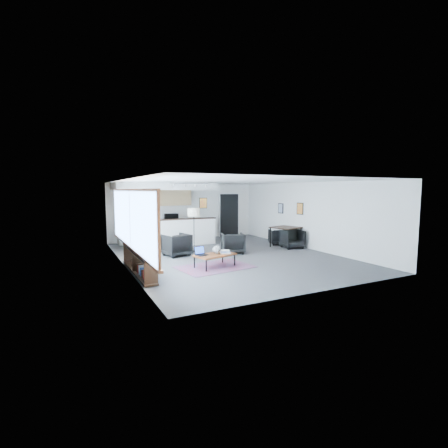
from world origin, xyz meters
name	(u,v)px	position (x,y,z in m)	size (l,w,h in m)	color
room	(228,219)	(0.00, 0.00, 1.30)	(7.02, 9.02, 2.62)	#4A4A4C
window	(130,221)	(-3.46, -0.90, 1.46)	(0.10, 5.95, 1.66)	#8CBFFF
console	(139,262)	(-3.30, -1.05, 0.33)	(0.35, 3.00, 0.80)	black
kitchenette	(164,211)	(-1.20, 3.71, 1.38)	(4.20, 1.96, 2.60)	white
doorway	(229,215)	(2.30, 4.42, 1.07)	(1.10, 0.12, 2.15)	black
track_light	(190,184)	(-0.59, 2.20, 2.53)	(1.60, 0.07, 0.15)	silver
wall_art_lower	(300,209)	(3.47, 0.40, 1.55)	(0.03, 0.38, 0.48)	black
wall_art_upper	(281,208)	(3.47, 1.70, 1.50)	(0.03, 0.34, 0.44)	black
kilim_rug	(215,267)	(-1.10, -1.30, 0.01)	(2.32, 1.74, 0.01)	#623652
coffee_table	(215,255)	(-1.10, -1.30, 0.36)	(1.33, 0.95, 0.39)	brown
laptop	(201,253)	(-1.53, -1.22, 0.46)	(0.41, 0.36, 0.25)	black
ceramic_pot	(217,250)	(-1.03, -1.28, 0.52)	(0.25, 0.25, 0.25)	gray
book_stack	(225,252)	(-0.74, -1.27, 0.44)	(0.37, 0.33, 0.09)	silver
coaster	(223,255)	(-0.96, -1.58, 0.40)	(0.11, 0.11, 0.01)	#E5590C
armchair_left	(176,244)	(-1.62, 0.82, 0.43)	(0.84, 0.78, 0.86)	black
armchair_right	(233,242)	(0.40, 0.38, 0.41)	(0.79, 0.74, 0.81)	black
floor_lamp	(194,214)	(-0.73, 1.38, 1.41)	(0.51, 0.51, 1.62)	black
dining_table	(286,229)	(2.89, 0.55, 0.75)	(1.22, 1.22, 0.82)	black
dining_chair_near	(292,239)	(3.00, 0.26, 0.34)	(0.67, 0.62, 0.69)	black
dining_chair_far	(278,237)	(3.00, 1.22, 0.30)	(0.59, 0.55, 0.61)	black
microwave	(171,216)	(-0.76, 4.15, 1.12)	(0.57, 0.31, 0.38)	black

